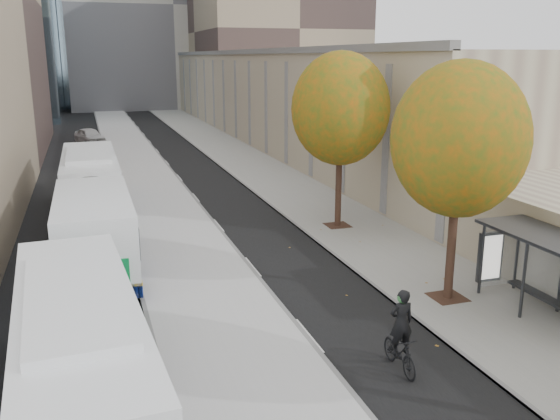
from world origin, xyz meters
name	(u,v)px	position (x,y,z in m)	size (l,w,h in m)	color
bus_platform	(146,182)	(-3.88, 35.00, 0.07)	(4.25, 150.00, 0.15)	#B8B8B8
sidewalk	(267,175)	(4.12, 35.00, 0.04)	(4.75, 150.00, 0.08)	gray
building_tan	(288,90)	(15.50, 64.00, 4.00)	(18.00, 92.00, 8.00)	gray
building_far_block	(165,9)	(6.00, 96.00, 15.00)	(30.00, 18.00, 30.00)	#A6A298
bus_shelter	(552,248)	(5.69, 10.96, 2.19)	(1.90, 4.40, 2.53)	#383A3F
tree_c	(459,140)	(3.60, 13.00, 5.25)	(4.20, 4.20, 7.28)	black
tree_d	(340,109)	(3.60, 22.00, 5.47)	(4.40, 4.40, 7.60)	black
bus_far	(92,199)	(-7.22, 24.34, 1.63)	(2.66, 17.85, 2.97)	white
cyclist	(400,341)	(-0.16, 9.48, 0.81)	(0.64, 1.72, 2.19)	black
distant_car	(90,136)	(-6.95, 54.09, 0.73)	(1.73, 4.29, 1.46)	silver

